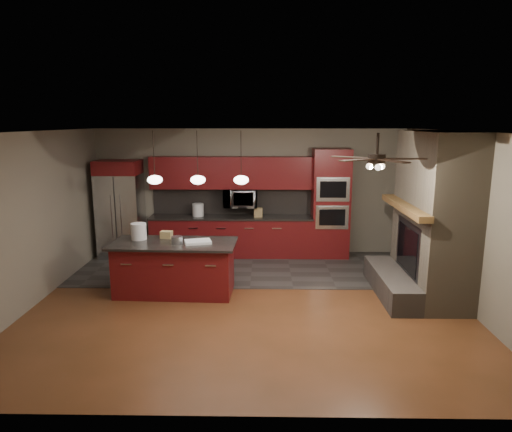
{
  "coord_description": "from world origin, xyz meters",
  "views": [
    {
      "loc": [
        0.24,
        -7.14,
        2.95
      ],
      "look_at": [
        0.11,
        0.6,
        1.34
      ],
      "focal_mm": 32.0,
      "sensor_mm": 36.0,
      "label": 1
    }
  ],
  "objects_px": {
    "counter_bucket": "(198,210)",
    "counter_box": "(258,212)",
    "paint_can": "(177,240)",
    "white_bucket": "(139,231)",
    "microwave": "(240,198)",
    "paint_tray": "(198,242)",
    "refrigerator": "(121,209)",
    "kitchen_island": "(175,268)",
    "cardboard_box": "(166,235)",
    "oven_tower": "(330,204)"
  },
  "relations": [
    {
      "from": "refrigerator",
      "to": "white_bucket",
      "type": "height_order",
      "value": "refrigerator"
    },
    {
      "from": "oven_tower",
      "to": "cardboard_box",
      "type": "xyz_separation_m",
      "value": [
        -3.18,
        -2.01,
        -0.21
      ]
    },
    {
      "from": "kitchen_island",
      "to": "paint_can",
      "type": "bearing_deg",
      "value": -46.15
    },
    {
      "from": "counter_bucket",
      "to": "counter_box",
      "type": "height_order",
      "value": "counter_bucket"
    },
    {
      "from": "paint_can",
      "to": "paint_tray",
      "type": "bearing_deg",
      "value": 8.79
    },
    {
      "from": "paint_can",
      "to": "counter_bucket",
      "type": "distance_m",
      "value": 2.39
    },
    {
      "from": "counter_box",
      "to": "oven_tower",
      "type": "bearing_deg",
      "value": -5.78
    },
    {
      "from": "white_bucket",
      "to": "counter_bucket",
      "type": "distance_m",
      "value": 2.24
    },
    {
      "from": "counter_box",
      "to": "refrigerator",
      "type": "bearing_deg",
      "value": 173.27
    },
    {
      "from": "paint_tray",
      "to": "refrigerator",
      "type": "bearing_deg",
      "value": 116.67
    },
    {
      "from": "counter_box",
      "to": "microwave",
      "type": "bearing_deg",
      "value": 158.32
    },
    {
      "from": "oven_tower",
      "to": "paint_can",
      "type": "xyz_separation_m",
      "value": [
        -2.93,
        -2.39,
        -0.21
      ]
    },
    {
      "from": "cardboard_box",
      "to": "counter_bucket",
      "type": "xyz_separation_m",
      "value": [
        0.28,
        2.02,
        0.06
      ]
    },
    {
      "from": "kitchen_island",
      "to": "paint_tray",
      "type": "xyz_separation_m",
      "value": [
        0.42,
        -0.03,
        0.48
      ]
    },
    {
      "from": "refrigerator",
      "to": "cardboard_box",
      "type": "relative_size",
      "value": 10.82
    },
    {
      "from": "counter_box",
      "to": "paint_tray",
      "type": "bearing_deg",
      "value": -120.81
    },
    {
      "from": "paint_tray",
      "to": "counter_box",
      "type": "xyz_separation_m",
      "value": [
        1.0,
        2.29,
        0.06
      ]
    },
    {
      "from": "counter_bucket",
      "to": "counter_box",
      "type": "xyz_separation_m",
      "value": [
        1.32,
        -0.05,
        -0.04
      ]
    },
    {
      "from": "counter_box",
      "to": "counter_bucket",
      "type": "bearing_deg",
      "value": 170.52
    },
    {
      "from": "oven_tower",
      "to": "refrigerator",
      "type": "distance_m",
      "value": 4.6
    },
    {
      "from": "cardboard_box",
      "to": "counter_bucket",
      "type": "bearing_deg",
      "value": 90.47
    },
    {
      "from": "white_bucket",
      "to": "cardboard_box",
      "type": "xyz_separation_m",
      "value": [
        0.47,
        0.09,
        -0.08
      ]
    },
    {
      "from": "paint_tray",
      "to": "paint_can",
      "type": "bearing_deg",
      "value": 173.65
    },
    {
      "from": "microwave",
      "to": "counter_box",
      "type": "height_order",
      "value": "microwave"
    },
    {
      "from": "paint_can",
      "to": "cardboard_box",
      "type": "xyz_separation_m",
      "value": [
        -0.26,
        0.38,
        -0.0
      ]
    },
    {
      "from": "microwave",
      "to": "counter_box",
      "type": "relative_size",
      "value": 3.7
    },
    {
      "from": "microwave",
      "to": "counter_bucket",
      "type": "height_order",
      "value": "microwave"
    },
    {
      "from": "refrigerator",
      "to": "paint_tray",
      "type": "bearing_deg",
      "value": -48.2
    },
    {
      "from": "cardboard_box",
      "to": "microwave",
      "type": "bearing_deg",
      "value": 67.95
    },
    {
      "from": "paint_can",
      "to": "counter_bucket",
      "type": "xyz_separation_m",
      "value": [
        0.02,
        2.39,
        0.06
      ]
    },
    {
      "from": "paint_tray",
      "to": "counter_bucket",
      "type": "xyz_separation_m",
      "value": [
        -0.33,
        2.34,
        0.1
      ]
    },
    {
      "from": "microwave",
      "to": "refrigerator",
      "type": "bearing_deg",
      "value": -177.14
    },
    {
      "from": "refrigerator",
      "to": "microwave",
      "type": "bearing_deg",
      "value": 2.86
    },
    {
      "from": "kitchen_island",
      "to": "refrigerator",
      "type": "bearing_deg",
      "value": 127.95
    },
    {
      "from": "microwave",
      "to": "paint_can",
      "type": "distance_m",
      "value": 2.64
    },
    {
      "from": "paint_tray",
      "to": "cardboard_box",
      "type": "xyz_separation_m",
      "value": [
        -0.61,
        0.32,
        0.04
      ]
    },
    {
      "from": "microwave",
      "to": "refrigerator",
      "type": "distance_m",
      "value": 2.64
    },
    {
      "from": "paint_can",
      "to": "paint_tray",
      "type": "height_order",
      "value": "paint_can"
    },
    {
      "from": "microwave",
      "to": "paint_tray",
      "type": "relative_size",
      "value": 1.68
    },
    {
      "from": "refrigerator",
      "to": "paint_can",
      "type": "xyz_separation_m",
      "value": [
        1.67,
        -2.31,
        -0.08
      ]
    },
    {
      "from": "cardboard_box",
      "to": "oven_tower",
      "type": "bearing_deg",
      "value": 40.54
    },
    {
      "from": "microwave",
      "to": "paint_can",
      "type": "bearing_deg",
      "value": -111.25
    },
    {
      "from": "cardboard_box",
      "to": "counter_box",
      "type": "xyz_separation_m",
      "value": [
        1.6,
        1.97,
        0.02
      ]
    },
    {
      "from": "counter_bucket",
      "to": "paint_tray",
      "type": "bearing_deg",
      "value": -82.02
    },
    {
      "from": "oven_tower",
      "to": "white_bucket",
      "type": "bearing_deg",
      "value": -150.07
    },
    {
      "from": "refrigerator",
      "to": "white_bucket",
      "type": "distance_m",
      "value": 2.24
    },
    {
      "from": "oven_tower",
      "to": "paint_tray",
      "type": "bearing_deg",
      "value": -137.88
    },
    {
      "from": "refrigerator",
      "to": "counter_box",
      "type": "relative_size",
      "value": 10.78
    },
    {
      "from": "oven_tower",
      "to": "microwave",
      "type": "bearing_deg",
      "value": 178.34
    },
    {
      "from": "refrigerator",
      "to": "paint_tray",
      "type": "distance_m",
      "value": 3.03
    }
  ]
}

